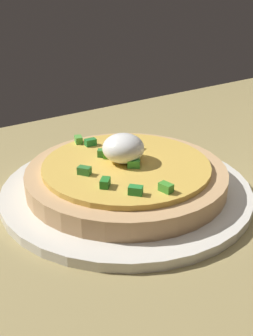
% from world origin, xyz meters
% --- Properties ---
extents(dining_table, '(1.19, 0.64, 0.03)m').
position_xyz_m(dining_table, '(0.00, 0.00, 0.02)').
color(dining_table, '#968451').
rests_on(dining_table, ground).
extents(plate, '(0.27, 0.27, 0.01)m').
position_xyz_m(plate, '(-0.00, -0.03, 0.04)').
color(plate, silver).
rests_on(plate, dining_table).
extents(pizza, '(0.21, 0.21, 0.06)m').
position_xyz_m(pizza, '(0.00, -0.03, 0.06)').
color(pizza, tan).
rests_on(pizza, plate).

